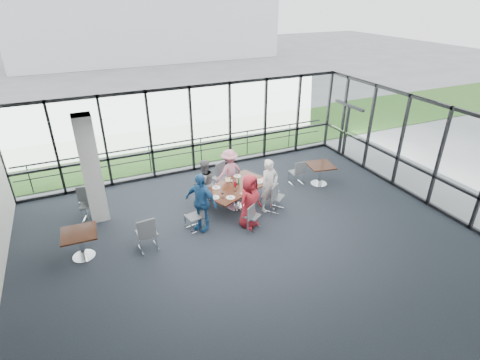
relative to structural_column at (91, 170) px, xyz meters
name	(u,v)px	position (x,y,z in m)	size (l,w,h in m)	color
floor	(252,243)	(3.60, -3.00, -1.61)	(12.00, 10.00, 0.02)	#21272F
ceiling	(254,131)	(3.60, -3.00, 1.60)	(12.00, 10.00, 0.04)	white
wall_front	(406,343)	(3.60, -8.00, 0.00)	(12.00, 0.10, 3.20)	silver
curtain_wall_back	(192,130)	(3.60, 2.00, 0.00)	(12.00, 0.10, 3.20)	white
curtain_wall_right	(426,152)	(9.60, -3.00, 0.00)	(0.10, 10.00, 3.20)	white
exit_door	(346,132)	(9.60, 0.75, -0.55)	(0.12, 1.60, 2.10)	black
structural_column	(91,170)	(0.00, 0.00, 0.00)	(0.50, 0.50, 3.20)	silver
apron	(162,130)	(3.60, 7.00, -1.62)	(80.00, 70.00, 0.02)	slate
grass_strip	(173,143)	(3.60, 5.00, -1.59)	(80.00, 5.00, 0.01)	#2C5116
hangar_main	(144,25)	(7.60, 29.00, 1.40)	(24.00, 10.00, 6.00)	silver
guard_rail	(189,152)	(3.60, 2.60, -1.10)	(0.06, 0.06, 12.00)	#2D2D33
main_table	(236,189)	(3.96, -1.13, -0.96)	(2.42, 1.91, 0.75)	#3B1E11
side_table_left	(80,237)	(-0.60, -1.76, -0.97)	(0.88, 0.88, 0.75)	#3B1E11
side_table_right	(320,168)	(7.24, -0.91, -0.97)	(0.99, 0.99, 0.75)	#3B1E11
diner_near_left	(250,201)	(3.90, -2.22, -0.79)	(0.79, 0.51, 1.62)	#B0212B
diner_near_right	(269,186)	(4.82, -1.69, -0.76)	(0.61, 0.45, 1.68)	silver
diner_far_left	(204,183)	(3.12, -0.60, -0.82)	(0.75, 0.47, 1.55)	slate
diner_far_right	(229,172)	(4.16, -0.16, -0.83)	(1.00, 0.51, 1.54)	pink
diner_end	(201,202)	(2.60, -1.79, -0.73)	(1.02, 0.56, 1.73)	#255E9B
chair_main_nl	(252,216)	(3.90, -2.38, -1.19)	(0.40, 0.40, 0.82)	slate
chair_main_nr	(275,197)	(4.98, -1.79, -1.13)	(0.46, 0.46, 0.94)	slate
chair_main_fl	(204,190)	(3.16, -0.39, -1.17)	(0.42, 0.42, 0.86)	slate
chair_main_fr	(220,178)	(3.92, 0.09, -1.14)	(0.45, 0.45, 0.93)	slate
chair_main_end	(194,217)	(2.40, -1.75, -1.18)	(0.41, 0.41, 0.84)	slate
chair_spare_la	(147,233)	(0.99, -2.10, -1.11)	(0.48, 0.48, 0.99)	slate
chair_spare_lb	(89,205)	(-0.24, 0.06, -1.12)	(0.47, 0.47, 0.97)	slate
chair_spare_r	(297,172)	(6.53, -0.54, -1.16)	(0.43, 0.43, 0.88)	slate
plate_nl	(231,198)	(3.53, -1.73, -0.84)	(0.26, 0.26, 0.01)	white
plate_nr	(259,181)	(4.73, -1.16, -0.84)	(0.28, 0.28, 0.01)	white
plate_fl	(216,188)	(3.36, -0.99, -0.84)	(0.26, 0.26, 0.01)	white
plate_fr	(237,176)	(4.27, -0.54, -0.84)	(0.25, 0.25, 0.01)	white
plate_end	(215,197)	(3.12, -1.53, -0.84)	(0.26, 0.26, 0.01)	white
tumbler_a	(235,190)	(3.80, -1.44, -0.78)	(0.07, 0.07, 0.13)	white
tumbler_b	(249,182)	(4.38, -1.19, -0.78)	(0.07, 0.07, 0.13)	white
tumbler_c	(231,180)	(3.93, -0.86, -0.78)	(0.07, 0.07, 0.14)	white
tumbler_d	(223,196)	(3.31, -1.64, -0.78)	(0.07, 0.07, 0.15)	white
menu_a	(246,193)	(4.06, -1.67, -0.85)	(0.32, 0.23, 0.00)	white
menu_b	(263,180)	(4.93, -1.09, -0.85)	(0.32, 0.22, 0.00)	white
menu_c	(228,179)	(3.92, -0.63, -0.85)	(0.30, 0.21, 0.00)	white
condiment_caddy	(236,184)	(4.00, -1.02, -0.83)	(0.10, 0.07, 0.04)	black
ketchup_bottle	(235,184)	(3.92, -1.16, -0.76)	(0.06, 0.06, 0.18)	#A7001A
green_bottle	(239,181)	(4.09, -1.04, -0.75)	(0.05, 0.05, 0.20)	#1B6B2D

